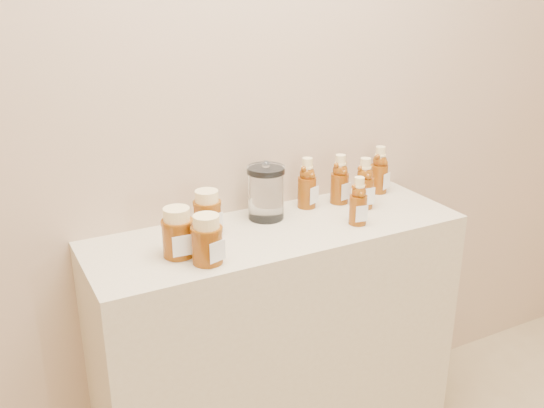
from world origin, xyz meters
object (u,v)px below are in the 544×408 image
honey_jar_left (178,232)px  bear_bottle_front_left (359,198)px  glass_canister (266,191)px  bear_bottle_back_left (307,180)px  display_table (278,350)px

honey_jar_left → bear_bottle_front_left: bearing=0.4°
honey_jar_left → glass_canister: bearing=26.0°
bear_bottle_back_left → bear_bottle_front_left: 0.21m
bear_bottle_back_left → glass_canister: 0.17m
bear_bottle_front_left → honey_jar_left: size_ratio=1.22×
bear_bottle_back_left → bear_bottle_front_left: (0.07, -0.20, -0.01)m
bear_bottle_back_left → glass_canister: bear_bottle_back_left is taller
glass_canister → bear_bottle_back_left: bearing=7.8°
display_table → bear_bottle_back_left: 0.59m
bear_bottle_front_left → glass_canister: bearing=153.4°
display_table → honey_jar_left: size_ratio=8.33×
display_table → glass_canister: size_ratio=6.34×
display_table → honey_jar_left: 0.62m
honey_jar_left → bear_bottle_back_left: bearing=21.9°
display_table → honey_jar_left: honey_jar_left is taller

